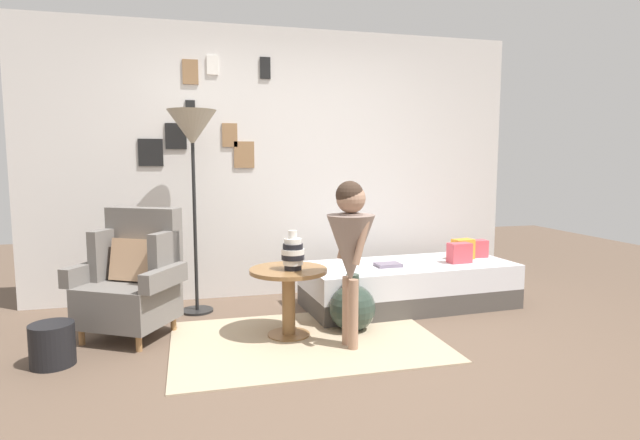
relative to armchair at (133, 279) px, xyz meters
The scene contains 15 objects.
ground_plane 1.69m from the armchair, 36.28° to the right, with size 12.00×12.00×0.00m, color brown.
gallery_wall 1.85m from the armchair, 36.84° to the left, with size 4.80×0.12×2.60m.
rug 1.40m from the armchair, 20.96° to the right, with size 1.95×1.36×0.01m, color tan.
armchair is the anchor object (origin of this frame).
daybed 2.39m from the armchair, ahead, with size 1.94×0.91×0.40m.
pillow_head 3.15m from the armchair, ahead, with size 0.18×0.12×0.17m, color #D64C56.
pillow_mid 2.96m from the armchair, ahead, with size 0.20×0.12×0.19m, color orange.
pillow_back 2.82m from the armchair, ahead, with size 0.20×0.12×0.18m, color #D64C56.
side_table 1.19m from the armchair, 15.92° to the right, with size 0.59×0.59×0.53m.
vase_striped 1.24m from the armchair, 17.71° to the right, with size 0.17×0.17×0.30m.
floor_lamp 1.31m from the armchair, 46.79° to the left, with size 0.42×0.42×1.76m.
person_child 1.70m from the armchair, 23.92° to the right, with size 0.34×0.34×1.20m.
book_on_daybed 2.13m from the armchair, ahead, with size 0.22×0.16×0.03m, color slate.
demijohn_near 1.70m from the armchair, 11.03° to the right, with size 0.37×0.37×0.45m.
magazine_basket 0.74m from the armchair, 133.06° to the right, with size 0.28×0.28×0.28m, color black.
Camera 1 is at (-0.89, -3.11, 1.34)m, focal length 28.96 mm.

